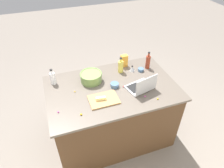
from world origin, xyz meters
TOP-DOWN VIEW (x-y plane):
  - ground_plane at (0.00, 0.00)m, footprint 12.00×12.00m
  - island_counter at (0.00, 0.00)m, footprint 1.57×1.00m
  - laptop at (-0.32, 0.15)m, footprint 0.35×0.29m
  - mixing_bowl_large at (0.20, -0.20)m, footprint 0.27×0.27m
  - bottle_vinegar at (0.66, -0.31)m, footprint 0.06×0.06m
  - bottle_oil at (-0.21, -0.27)m, footprint 0.07×0.07m
  - bottle_soy at (-0.59, -0.24)m, footprint 0.06×0.06m
  - cutting_board at (0.16, 0.19)m, footprint 0.33×0.24m
  - butter_stick_left at (0.20, 0.19)m, footprint 0.11×0.05m
  - ramekin_small at (-0.48, -0.20)m, footprint 0.08×0.08m
  - ramekin_medium at (-0.03, 0.00)m, footprint 0.10×0.10m
  - kitchen_timer at (-0.37, -0.24)m, footprint 0.07×0.07m
  - candy_bag at (-0.31, -0.39)m, footprint 0.09×0.06m
  - candy_0 at (-0.13, 0.04)m, footprint 0.01×0.01m
  - candy_1 at (0.44, -0.06)m, footprint 0.01×0.01m
  - candy_2 at (-0.30, 0.29)m, footprint 0.02×0.02m
  - candy_3 at (-0.42, 0.38)m, footprint 0.02×0.02m
  - candy_4 at (0.67, 0.21)m, footprint 0.02×0.02m
  - candy_5 at (0.45, 0.32)m, footprint 0.02×0.02m

SIDE VIEW (x-z plane):
  - ground_plane at x=0.00m, z-range 0.00..0.00m
  - island_counter at x=0.00m, z-range 0.00..0.90m
  - candy_1 at x=0.44m, z-range 0.90..0.91m
  - candy_0 at x=-0.13m, z-range 0.90..0.91m
  - candy_4 at x=0.67m, z-range 0.90..0.92m
  - candy_2 at x=-0.30m, z-range 0.90..0.92m
  - cutting_board at x=0.16m, z-range 0.90..0.92m
  - candy_3 at x=-0.42m, z-range 0.90..0.92m
  - candy_5 at x=0.45m, z-range 0.90..0.92m
  - ramekin_small at x=-0.48m, z-range 0.90..0.94m
  - ramekin_medium at x=-0.03m, z-range 0.90..0.95m
  - kitchen_timer at x=-0.37m, z-range 0.90..0.97m
  - butter_stick_left at x=0.20m, z-range 0.92..0.95m
  - laptop at x=-0.32m, z-range 0.84..1.06m
  - mixing_bowl_large at x=0.20m, z-range 0.90..1.02m
  - bottle_vinegar at x=0.66m, z-range 0.88..1.09m
  - candy_bag at x=-0.31m, z-range 0.90..1.07m
  - bottle_oil at x=-0.21m, z-range 0.88..1.09m
  - bottle_soy at x=-0.59m, z-range 0.88..1.12m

